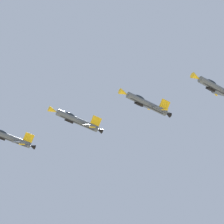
{
  "coord_description": "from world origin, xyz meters",
  "views": [
    {
      "loc": [
        -5.45,
        -6.36,
        1.84
      ],
      "look_at": [
        39.87,
        49.0,
        77.19
      ],
      "focal_mm": 62.88,
      "sensor_mm": 36.0,
      "label": 1
    }
  ],
  "objects_px": {
    "fighter_jet_left_wing": "(77,120)",
    "fighter_jet_left_outer": "(218,89)",
    "fighter_jet_right_wing": "(146,104)",
    "fighter_jet_lead": "(9,137)"
  },
  "relations": [
    {
      "from": "fighter_jet_left_wing",
      "to": "fighter_jet_right_wing",
      "type": "bearing_deg",
      "value": -137.22
    },
    {
      "from": "fighter_jet_lead",
      "to": "fighter_jet_left_wing",
      "type": "relative_size",
      "value": 1.0
    },
    {
      "from": "fighter_jet_right_wing",
      "to": "fighter_jet_left_outer",
      "type": "relative_size",
      "value": 1.0
    },
    {
      "from": "fighter_jet_lead",
      "to": "fighter_jet_left_outer",
      "type": "relative_size",
      "value": 1.0
    },
    {
      "from": "fighter_jet_lead",
      "to": "fighter_jet_left_outer",
      "type": "distance_m",
      "value": 57.06
    },
    {
      "from": "fighter_jet_left_wing",
      "to": "fighter_jet_right_wing",
      "type": "distance_m",
      "value": 18.83
    },
    {
      "from": "fighter_jet_left_wing",
      "to": "fighter_jet_left_outer",
      "type": "bearing_deg",
      "value": -138.58
    },
    {
      "from": "fighter_jet_left_wing",
      "to": "fighter_jet_left_outer",
      "type": "height_order",
      "value": "fighter_jet_left_outer"
    },
    {
      "from": "fighter_jet_lead",
      "to": "fighter_jet_left_outer",
      "type": "bearing_deg",
      "value": -139.44
    },
    {
      "from": "fighter_jet_left_wing",
      "to": "fighter_jet_left_outer",
      "type": "distance_m",
      "value": 36.9
    }
  ]
}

